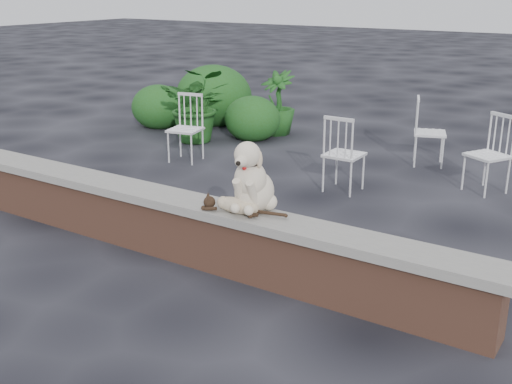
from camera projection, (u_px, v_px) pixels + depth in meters
The scene contains 12 objects.
ground at pixel (169, 252), 5.91m from camera, with size 60.00×60.00×0.00m, color black.
brick_wall at pixel (168, 228), 5.83m from camera, with size 6.00×0.30×0.50m, color brown.
capstone at pixel (166, 198), 5.74m from camera, with size 6.20×0.40×0.08m, color slate.
dog at pixel (254, 174), 5.24m from camera, with size 0.41×0.55×0.63m, color beige, non-canonical shape.
cat at pixel (236, 204), 5.24m from camera, with size 0.88×0.21×0.15m, color tan, non-canonical shape.
chair_d at pixel (488, 154), 7.50m from camera, with size 0.56×0.56×0.94m, color white, non-canonical shape.
chair_c at pixel (344, 153), 7.54m from camera, with size 0.56×0.56×0.94m, color white, non-canonical shape.
chair_e at pixel (430, 132), 8.63m from camera, with size 0.56×0.56×0.94m, color white, non-canonical shape.
chair_a at pixel (185, 128), 8.82m from camera, with size 0.56×0.56×0.94m, color white, non-canonical shape.
potted_plant_a at pixel (197, 104), 9.89m from camera, with size 1.07×0.92×1.18m, color #1F4D16.
potted_plant_b at pixel (277, 103), 10.39m from camera, with size 0.59×0.59×1.05m, color #1F4D16.
shrubbery at pixel (208, 102), 10.96m from camera, with size 2.83×1.85×1.10m.
Camera 1 is at (3.66, -4.10, 2.41)m, focal length 44.11 mm.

